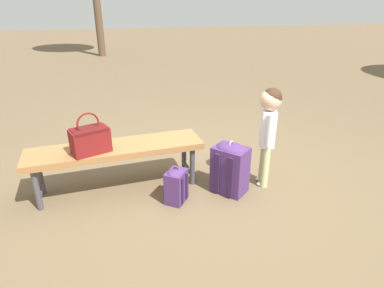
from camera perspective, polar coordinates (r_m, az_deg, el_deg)
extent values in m
plane|color=brown|center=(3.31, 2.05, -6.74)|extent=(40.00, 40.00, 0.00)
cube|color=#9E6B3D|center=(3.10, -13.16, -0.84)|extent=(1.63, 0.54, 0.06)
cylinder|color=#47474C|center=(3.43, -1.42, -1.81)|extent=(0.05, 0.05, 0.39)
cylinder|color=#47474C|center=(3.20, 0.05, -3.88)|extent=(0.05, 0.05, 0.39)
cylinder|color=#47474C|center=(3.35, -25.03, -4.90)|extent=(0.05, 0.05, 0.39)
cylinder|color=#47474C|center=(3.11, -25.46, -7.28)|extent=(0.05, 0.05, 0.39)
cylinder|color=#47474C|center=(3.36, -0.70, -4.26)|extent=(0.07, 0.28, 0.04)
cylinder|color=#47474C|center=(3.28, -24.95, -7.50)|extent=(0.07, 0.28, 0.04)
cube|color=maroon|center=(2.97, -17.33, 0.53)|extent=(0.36, 0.29, 0.22)
cube|color=#561313|center=(2.93, -17.57, 2.42)|extent=(0.34, 0.28, 0.02)
torus|color=maroon|center=(2.91, -17.71, 3.42)|extent=(0.19, 0.09, 0.20)
cylinder|color=#CCCC8C|center=(3.23, 12.60, -3.99)|extent=(0.08, 0.08, 0.41)
cylinder|color=#CCCC8C|center=(3.31, 12.38, -3.21)|extent=(0.08, 0.08, 0.41)
ellipsoid|color=white|center=(3.31, 11.97, -6.83)|extent=(0.10, 0.07, 0.04)
ellipsoid|color=white|center=(3.40, 11.77, -6.00)|extent=(0.10, 0.07, 0.04)
cube|color=white|center=(3.12, 13.10, 2.66)|extent=(0.17, 0.18, 0.35)
cylinder|color=white|center=(3.02, 13.41, 2.27)|extent=(0.06, 0.06, 0.30)
cylinder|color=white|center=(3.20, 12.87, 3.61)|extent=(0.06, 0.06, 0.30)
sphere|color=beige|center=(3.03, 13.58, 7.50)|extent=(0.20, 0.20, 0.20)
sphere|color=#3F2819|center=(3.03, 13.80, 7.85)|extent=(0.18, 0.18, 0.18)
cube|color=#4C2D66|center=(3.08, 6.64, -4.50)|extent=(0.38, 0.38, 0.45)
ellipsoid|color=#4C2D66|center=(2.99, 6.84, -0.84)|extent=(0.36, 0.36, 0.10)
cube|color=#311D42|center=(3.22, 7.69, -4.66)|extent=(0.17, 0.18, 0.20)
cube|color=#311D42|center=(3.02, 4.35, -5.07)|extent=(0.05, 0.05, 0.39)
cube|color=#311D42|center=(2.96, 6.68, -5.80)|extent=(0.05, 0.05, 0.39)
torus|color=#B2B2B7|center=(2.97, 6.88, -0.12)|extent=(0.06, 0.06, 0.07)
cube|color=#4C2D66|center=(2.95, -2.76, -7.43)|extent=(0.24, 0.26, 0.30)
ellipsoid|color=#4C2D66|center=(2.88, -2.82, -4.97)|extent=(0.23, 0.24, 0.07)
cube|color=#311D42|center=(3.01, -4.25, -7.83)|extent=(0.10, 0.13, 0.14)
cube|color=#311D42|center=(2.88, -1.65, -8.20)|extent=(0.03, 0.04, 0.26)
cube|color=#311D42|center=(2.96, -0.92, -7.32)|extent=(0.03, 0.04, 0.26)
torus|color=black|center=(2.86, -2.83, -4.49)|extent=(0.05, 0.04, 0.05)
cylinder|color=brown|center=(11.37, -16.33, 22.87)|extent=(0.23, 0.23, 3.32)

